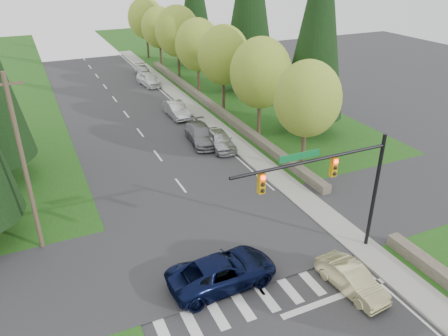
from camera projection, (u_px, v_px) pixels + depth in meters
grass_east at (299, 134)px, 39.54m from camera, size 14.00×110.00×0.06m
cross_street at (225, 243)px, 24.96m from camera, size 120.00×8.00×0.10m
sidewalk_east at (229, 137)px, 38.87m from camera, size 1.80×80.00×0.13m
curb_east at (221, 139)px, 38.55m from camera, size 0.20×80.00×0.13m
stone_wall_north at (211, 105)px, 45.87m from camera, size 0.70×40.00×0.70m
traffic_signal at (335, 177)px, 21.51m from camera, size 8.70×0.37×6.80m
utility_pole at (24, 165)px, 22.35m from camera, size 1.60×0.24×10.00m
decid_tree_0 at (308, 99)px, 30.75m from camera, size 4.80×4.80×8.37m
decid_tree_1 at (261, 73)px, 36.38m from camera, size 5.20×5.20×8.80m
decid_tree_2 at (224, 55)px, 41.93m from camera, size 5.00×5.00×8.82m
decid_tree_3 at (198, 45)px, 47.76m from camera, size 5.00×5.00×8.55m
decid_tree_4 at (177, 31)px, 53.30m from camera, size 5.40×5.40×9.18m
decid_tree_5 at (159, 28)px, 59.15m from camera, size 4.80×4.80×8.30m
decid_tree_6 at (146, 18)px, 64.72m from camera, size 5.20×5.20×8.86m
conifer_e_a at (319, 21)px, 35.53m from camera, size 5.44×5.44×17.80m
sedan_champagne at (352, 279)px, 21.29m from camera, size 1.78×4.07×1.30m
suv_navy at (223, 271)px, 21.62m from camera, size 5.65×2.79×1.54m
parked_car_a at (219, 140)px, 36.56m from camera, size 2.07×4.57×1.52m
parked_car_b at (201, 134)px, 37.61m from camera, size 2.70×5.38×1.50m
parked_car_c at (176, 110)px, 43.49m from camera, size 1.64×4.50×1.47m
parked_car_d at (149, 79)px, 53.44m from camera, size 2.43×4.75×1.55m
parked_car_e at (143, 71)px, 57.53m from camera, size 2.28×4.63×1.29m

